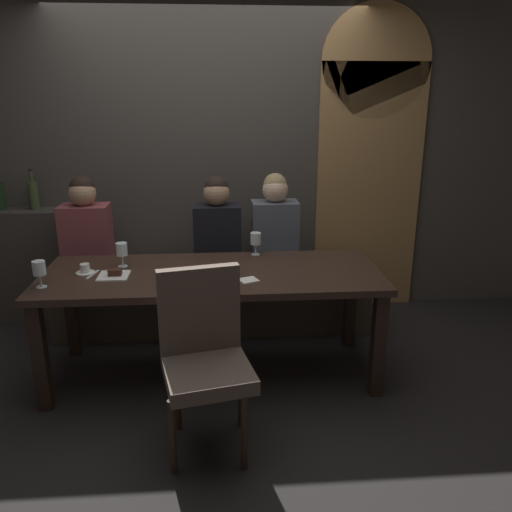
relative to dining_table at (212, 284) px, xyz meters
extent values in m
plane|color=black|center=(0.00, 0.00, -0.65)|extent=(9.00, 9.00, 0.00)
cube|color=#423D38|center=(0.00, 1.22, 0.85)|extent=(6.00, 0.12, 3.00)
cube|color=olive|center=(1.35, 1.15, 0.40)|extent=(0.90, 0.05, 2.10)
cylinder|color=#A07545|center=(1.35, 1.15, 1.45)|extent=(0.90, 0.05, 0.90)
cube|color=#38342F|center=(-1.55, 1.04, -0.18)|extent=(1.10, 0.28, 0.95)
cube|color=black|center=(-1.03, -0.35, -0.30)|extent=(0.08, 0.08, 0.69)
cube|color=black|center=(1.03, -0.35, -0.30)|extent=(0.08, 0.08, 0.69)
cube|color=black|center=(-1.03, 0.35, -0.30)|extent=(0.08, 0.08, 0.69)
cube|color=black|center=(1.03, 0.35, -0.30)|extent=(0.08, 0.08, 0.69)
cube|color=#302119|center=(0.00, 0.00, 0.07)|extent=(2.20, 0.84, 0.04)
cube|color=#40352A|center=(0.00, 0.70, -0.48)|extent=(2.50, 0.40, 0.35)
cube|color=brown|center=(0.00, 0.70, -0.25)|extent=(2.50, 0.44, 0.10)
cylinder|color=#302119|center=(-0.20, -0.98, -0.44)|extent=(0.04, 0.04, 0.42)
cylinder|color=#302119|center=(0.16, -0.98, -0.44)|extent=(0.04, 0.04, 0.42)
cylinder|color=#302119|center=(-0.20, -0.62, -0.44)|extent=(0.04, 0.04, 0.42)
cylinder|color=#302119|center=(0.16, -0.62, -0.44)|extent=(0.04, 0.04, 0.42)
cube|color=brown|center=(-0.02, -0.80, -0.19)|extent=(0.52, 0.52, 0.08)
cube|color=brown|center=(-0.06, -0.61, 0.09)|extent=(0.44, 0.15, 0.48)
cube|color=brown|center=(-0.95, 0.68, 0.10)|extent=(0.36, 0.24, 0.60)
sphere|color=tan|center=(-0.95, 0.68, 0.49)|extent=(0.20, 0.20, 0.20)
sphere|color=black|center=(-0.95, 0.69, 0.53)|extent=(0.18, 0.18, 0.18)
cube|color=black|center=(0.04, 0.68, 0.09)|extent=(0.36, 0.24, 0.59)
sphere|color=tan|center=(0.04, 0.68, 0.48)|extent=(0.20, 0.20, 0.20)
sphere|color=black|center=(0.04, 0.69, 0.51)|extent=(0.18, 0.18, 0.18)
cube|color=#4C515B|center=(0.49, 0.73, 0.10)|extent=(0.36, 0.24, 0.60)
sphere|color=#DBB293|center=(0.49, 0.73, 0.49)|extent=(0.20, 0.20, 0.20)
sphere|color=#9E7F56|center=(0.49, 0.74, 0.52)|extent=(0.18, 0.18, 0.18)
cylinder|color=black|center=(-1.70, 1.06, 0.41)|extent=(0.08, 0.08, 0.22)
cylinder|color=#384728|center=(-1.44, 1.06, 0.41)|extent=(0.08, 0.08, 0.22)
cylinder|color=#384728|center=(-1.44, 1.06, 0.56)|extent=(0.03, 0.03, 0.09)
cylinder|color=black|center=(-1.44, 1.06, 0.62)|extent=(0.03, 0.03, 0.02)
cylinder|color=silver|center=(-0.60, 0.15, 0.09)|extent=(0.06, 0.06, 0.00)
cylinder|color=silver|center=(-0.60, 0.15, 0.13)|extent=(0.01, 0.01, 0.07)
cylinder|color=silver|center=(-0.60, 0.15, 0.21)|extent=(0.08, 0.08, 0.08)
cylinder|color=maroon|center=(-0.60, 0.15, 0.19)|extent=(0.07, 0.07, 0.04)
cylinder|color=silver|center=(0.31, 0.35, 0.09)|extent=(0.06, 0.06, 0.00)
cylinder|color=silver|center=(0.31, 0.35, 0.13)|extent=(0.01, 0.01, 0.07)
cylinder|color=silver|center=(0.31, 0.35, 0.21)|extent=(0.08, 0.08, 0.08)
cylinder|color=silver|center=(-1.02, -0.21, 0.09)|extent=(0.06, 0.06, 0.00)
cylinder|color=silver|center=(-1.02, -0.21, 0.13)|extent=(0.01, 0.01, 0.07)
cylinder|color=silver|center=(-1.02, -0.21, 0.21)|extent=(0.08, 0.08, 0.08)
cylinder|color=gold|center=(-1.02, -0.21, 0.19)|extent=(0.07, 0.07, 0.04)
cylinder|color=white|center=(-0.82, 0.03, 0.09)|extent=(0.12, 0.12, 0.01)
cylinder|color=white|center=(-0.82, 0.03, 0.12)|extent=(0.06, 0.06, 0.06)
cylinder|color=brown|center=(-0.82, 0.03, 0.15)|extent=(0.05, 0.05, 0.01)
cube|color=white|center=(-0.62, -0.05, 0.09)|extent=(0.19, 0.19, 0.01)
cube|color=#381E14|center=(-0.61, -0.05, 0.12)|extent=(0.08, 0.06, 0.04)
cube|color=silver|center=(-0.76, -0.01, 0.09)|extent=(0.05, 0.17, 0.01)
cube|color=silver|center=(0.23, -0.19, 0.09)|extent=(0.14, 0.13, 0.01)
camera|label=1|loc=(0.05, -3.18, 1.20)|focal=36.10mm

